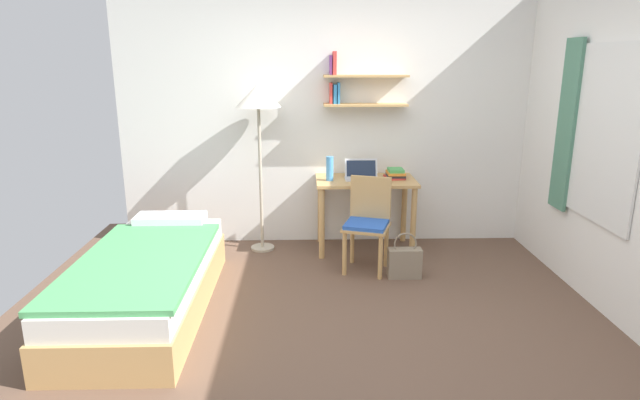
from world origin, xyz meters
TOP-DOWN VIEW (x-y plane):
  - ground_plane at (0.00, 0.00)m, footprint 5.28×5.28m
  - wall_back at (0.00, 2.02)m, footprint 4.40×0.27m
  - bed at (-1.52, 0.38)m, footprint 0.90×2.06m
  - desk at (0.31, 1.70)m, footprint 0.99×0.59m
  - desk_chair at (0.28, 1.18)m, footprint 0.50×0.48m
  - standing_lamp at (-0.74, 1.73)m, footprint 0.44×0.44m
  - laptop at (0.27, 1.72)m, footprint 0.33×0.21m
  - water_bottle at (-0.05, 1.65)m, footprint 0.07×0.07m
  - book_stack at (0.61, 1.73)m, footprint 0.20×0.25m
  - handbag at (0.59, 0.96)m, footprint 0.30×0.13m

SIDE VIEW (x-z plane):
  - ground_plane at x=0.00m, z-range 0.00..0.00m
  - handbag at x=0.59m, z-range -0.06..0.36m
  - bed at x=-1.52m, z-range -0.03..0.51m
  - desk_chair at x=0.28m, z-range 0.04..0.91m
  - desk at x=0.31m, z-range 0.23..0.97m
  - book_stack at x=0.61m, z-range 0.74..0.84m
  - laptop at x=0.27m, z-range 0.70..0.89m
  - water_bottle at x=-0.05m, z-range 0.74..0.98m
  - wall_back at x=0.00m, z-range 0.01..2.61m
  - standing_lamp at x=-0.74m, z-range 0.66..2.33m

